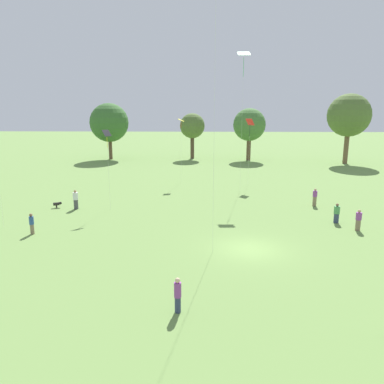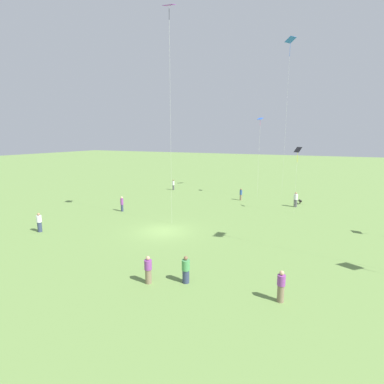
{
  "view_description": "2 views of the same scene",
  "coord_description": "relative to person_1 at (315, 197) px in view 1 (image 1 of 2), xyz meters",
  "views": [
    {
      "loc": [
        -3.13,
        -23.73,
        9.34
      ],
      "look_at": [
        -3.94,
        1.26,
        3.62
      ],
      "focal_mm": 35.0,
      "sensor_mm": 36.0,
      "label": 1
    },
    {
      "loc": [
        22.35,
        13.39,
        8.44
      ],
      "look_at": [
        -2.79,
        1.52,
        3.26
      ],
      "focal_mm": 28.0,
      "sensor_mm": 36.0,
      "label": 2
    }
  ],
  "objects": [
    {
      "name": "person_6",
      "position": [
        -22.57,
        -1.84,
        0.05
      ],
      "size": [
        0.56,
        0.56,
        1.81
      ],
      "rotation": [
        0.0,
        0.0,
        1.35
      ],
      "color": "#4C4C51",
      "rests_on": "ground_plane"
    },
    {
      "name": "person_2",
      "position": [
        -23.49,
        -8.92,
        -0.04
      ],
      "size": [
        0.47,
        0.47,
        1.6
      ],
      "rotation": [
        0.0,
        0.0,
        4.0
      ],
      "color": "#847056",
      "rests_on": "ground_plane"
    },
    {
      "name": "tree_1",
      "position": [
        -12.82,
        33.24,
        5.03
      ],
      "size": [
        4.48,
        4.48,
        8.19
      ],
      "color": "brown",
      "rests_on": "ground_plane"
    },
    {
      "name": "kite_6",
      "position": [
        -13.5,
        11.09,
        6.59
      ],
      "size": [
        0.8,
        0.85,
        7.89
      ],
      "rotation": [
        0.0,
        0.0,
        0.69
      ],
      "color": "yellow",
      "rests_on": "ground_plane"
    },
    {
      "name": "person_7",
      "position": [
        0.25,
        -5.34,
        -0.05
      ],
      "size": [
        0.66,
        0.66,
        1.64
      ],
      "rotation": [
        0.0,
        0.0,
        2.52
      ],
      "color": "#333D5B",
      "rests_on": "ground_plane"
    },
    {
      "name": "person_1",
      "position": [
        0.0,
        0.0,
        0.0
      ],
      "size": [
        0.54,
        0.54,
        1.71
      ],
      "rotation": [
        0.0,
        0.0,
        4.33
      ],
      "color": "#847056",
      "rests_on": "ground_plane"
    },
    {
      "name": "tree_2",
      "position": [
        -2.74,
        31.64,
        5.35
      ],
      "size": [
        5.67,
        5.67,
        9.08
      ],
      "color": "brown",
      "rests_on": "ground_plane"
    },
    {
      "name": "person_4",
      "position": [
        1.24,
        -7.29,
        -0.03
      ],
      "size": [
        0.62,
        0.62,
        1.67
      ],
      "rotation": [
        0.0,
        0.0,
        3.91
      ],
      "color": "#847056",
      "rests_on": "ground_plane"
    },
    {
      "name": "tree_3",
      "position": [
        13.01,
        27.96,
        7.07
      ],
      "size": [
        6.96,
        6.96,
        11.44
      ],
      "color": "brown",
      "rests_on": "ground_plane"
    },
    {
      "name": "ground_plane",
      "position": [
        -7.53,
        -11.46,
        -0.84
      ],
      "size": [
        240.0,
        240.0,
        0.0
      ],
      "primitive_type": "plane",
      "color": "#6B8E47"
    },
    {
      "name": "person_5",
      "position": [
        -11.83,
        -19.49,
        0.03
      ],
      "size": [
        0.47,
        0.47,
        1.72
      ],
      "rotation": [
        0.0,
        0.0,
        2.54
      ],
      "color": "#333D5B",
      "rests_on": "ground_plane"
    },
    {
      "name": "kite_7",
      "position": [
        -6.56,
        6.39,
        13.49
      ],
      "size": [
        1.32,
        1.25,
        15.01
      ],
      "rotation": [
        0.0,
        0.0,
        5.53
      ],
      "color": "green",
      "rests_on": "ground_plane"
    },
    {
      "name": "tree_0",
      "position": [
        -27.6,
        31.97,
        5.69
      ],
      "size": [
        6.84,
        6.84,
        9.97
      ],
      "color": "brown",
      "rests_on": "ground_plane"
    },
    {
      "name": "kite_1",
      "position": [
        -5.23,
        10.09,
        6.48
      ],
      "size": [
        1.08,
        1.08,
        7.95
      ],
      "rotation": [
        0.0,
        0.0,
        1.56
      ],
      "color": "red",
      "rests_on": "ground_plane"
    },
    {
      "name": "dog_1",
      "position": [
        -24.48,
        -1.46,
        -0.47
      ],
      "size": [
        0.78,
        0.5,
        0.55
      ],
      "rotation": [
        0.0,
        0.0,
        5.09
      ],
      "color": "black",
      "rests_on": "ground_plane"
    },
    {
      "name": "kite_3",
      "position": [
        -19.4,
        -1.61,
        5.88
      ],
      "size": [
        0.84,
        0.88,
        7.31
      ],
      "rotation": [
        0.0,
        0.0,
        0.13
      ],
      "color": "black",
      "rests_on": "ground_plane"
    }
  ]
}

